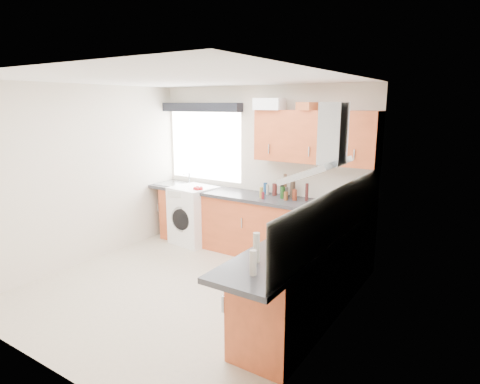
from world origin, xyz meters
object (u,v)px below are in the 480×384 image
Objects in this scene: washing_machine at (194,215)px; extractor_hood at (324,152)px; upper_cabinets at (315,137)px; oven at (310,276)px.

extractor_hood is at bearing -16.32° from washing_machine.
upper_cabinets is 2.37m from washing_machine.
oven is at bearing -17.14° from washing_machine.
upper_cabinets is (-0.65, 1.33, 0.03)m from extractor_hood.
extractor_hood reaches higher than washing_machine.
upper_cabinets is at bearing 13.20° from washing_machine.
oven is 0.91× the size of washing_machine.
upper_cabinets is at bearing 112.54° from oven.
oven is 1.09× the size of extractor_hood.
extractor_hood is 1.48m from upper_cabinets.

